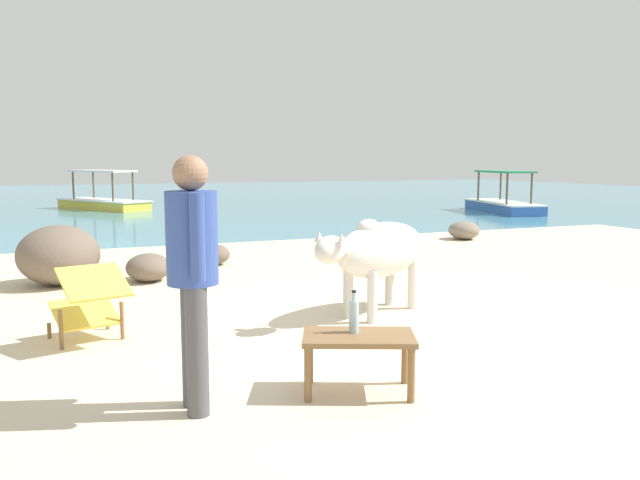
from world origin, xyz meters
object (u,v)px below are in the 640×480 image
at_px(boat_blue, 503,203).
at_px(low_bench_table, 359,344).
at_px(cow, 379,251).
at_px(person_standing, 193,264).
at_px(deck_chair_far, 89,300).
at_px(boat_yellow, 103,201).
at_px(bottle, 354,315).

bearing_deg(boat_blue, low_bench_table, -27.69).
distance_m(cow, boat_blue, 14.32).
bearing_deg(person_standing, deck_chair_far, 108.52).
relative_size(cow, person_standing, 1.07).
bearing_deg(boat_yellow, cow, 154.56).
distance_m(cow, boat_yellow, 16.45).
bearing_deg(person_standing, boat_yellow, 90.07).
bearing_deg(deck_chair_far, low_bench_table, -154.00).
xyz_separation_m(low_bench_table, boat_blue, (10.90, 12.42, -0.09)).
xyz_separation_m(low_bench_table, boat_yellow, (-0.70, 18.27, -0.09)).
distance_m(low_bench_table, deck_chair_far, 2.56).
relative_size(low_bench_table, bottle, 2.94).
bearing_deg(low_bench_table, bottle, 116.89).
height_order(person_standing, boat_blue, person_standing).
distance_m(person_standing, boat_yellow, 18.18).
relative_size(boat_yellow, boat_blue, 0.97).
xyz_separation_m(deck_chair_far, person_standing, (0.57, -1.83, 0.56)).
bearing_deg(person_standing, bottle, -0.70).
height_order(deck_chair_far, boat_yellow, boat_yellow).
distance_m(bottle, boat_blue, 16.48).
bearing_deg(boat_yellow, low_bench_table, 150.29).
distance_m(deck_chair_far, boat_yellow, 16.36).
xyz_separation_m(cow, boat_blue, (9.75, 10.48, -0.41)).
bearing_deg(boat_yellow, boat_blue, -148.68).
bearing_deg(bottle, low_bench_table, -85.92).
relative_size(deck_chair_far, person_standing, 0.54).
height_order(low_bench_table, boat_yellow, boat_yellow).
relative_size(deck_chair_far, boat_blue, 0.23).
bearing_deg(bottle, person_standing, 177.97).
xyz_separation_m(person_standing, boat_blue, (12.00, 12.31, -0.70)).
relative_size(deck_chair_far, boat_yellow, 0.24).
bearing_deg(boat_yellow, deck_chair_far, 144.72).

